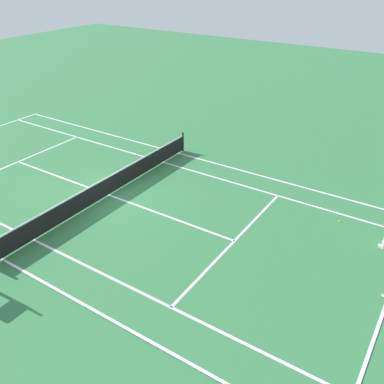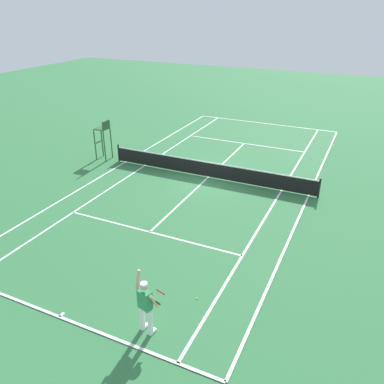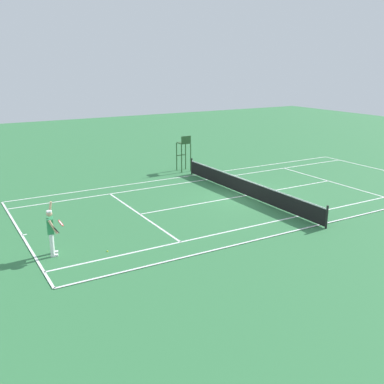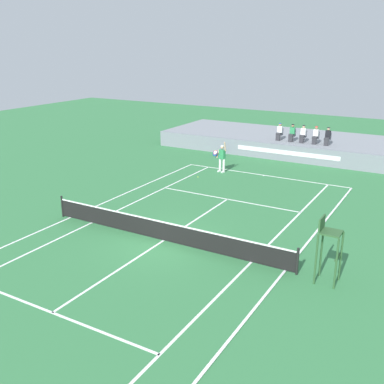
% 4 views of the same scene
% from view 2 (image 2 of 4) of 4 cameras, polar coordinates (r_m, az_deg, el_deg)
% --- Properties ---
extents(ground_plane, '(80.00, 80.00, 0.00)m').
position_cam_2_polar(ground_plane, '(21.87, 2.39, 2.12)').
color(ground_plane, '#337542').
extents(court, '(11.08, 23.88, 0.03)m').
position_cam_2_polar(court, '(21.87, 2.39, 2.14)').
color(court, '#337542').
rests_on(court, ground).
extents(net, '(11.98, 0.10, 1.07)m').
position_cam_2_polar(net, '(21.67, 2.42, 3.38)').
color(net, black).
rests_on(net, ground).
extents(tennis_player, '(0.83, 0.61, 2.08)m').
position_cam_2_polar(tennis_player, '(11.72, -6.74, -16.09)').
color(tennis_player, white).
rests_on(tennis_player, ground).
extents(tennis_ball, '(0.07, 0.07, 0.07)m').
position_cam_2_polar(tennis_ball, '(13.34, 0.69, -15.20)').
color(tennis_ball, '#D1E533').
rests_on(tennis_ball, ground).
extents(umpire_chair, '(0.77, 0.77, 2.44)m').
position_cam_2_polar(umpire_chair, '(24.66, -12.79, 8.14)').
color(umpire_chair, '#2D562D').
rests_on(umpire_chair, ground).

